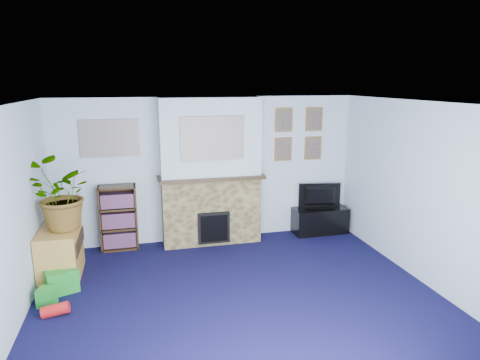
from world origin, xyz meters
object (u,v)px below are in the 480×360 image
object	(u,v)px
sideboard	(61,253)
television	(321,196)
tv_stand	(320,220)
bookshelf	(119,219)

from	to	relation	value
sideboard	television	bearing A→B (deg)	10.89
tv_stand	bookshelf	distance (m)	3.45
television	sideboard	world-z (taller)	television
tv_stand	television	size ratio (longest dim) A/B	1.28
tv_stand	television	distance (m)	0.44
bookshelf	tv_stand	bearing A→B (deg)	-1.27
television	bookshelf	world-z (taller)	bookshelf
tv_stand	television	world-z (taller)	television
television	sideboard	bearing A→B (deg)	20.59
bookshelf	sideboard	bearing A→B (deg)	-131.07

